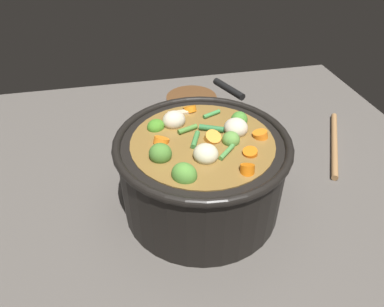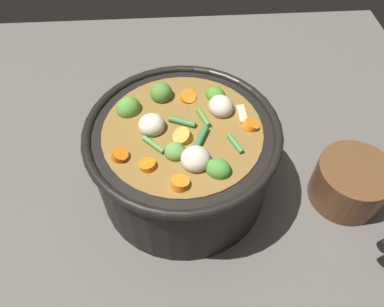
% 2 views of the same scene
% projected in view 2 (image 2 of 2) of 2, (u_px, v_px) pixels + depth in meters
% --- Properties ---
extents(ground_plane, '(1.10, 1.10, 0.00)m').
position_uv_depth(ground_plane, '(184.00, 185.00, 0.66)').
color(ground_plane, '#514C47').
extents(cooking_pot, '(0.30, 0.30, 0.17)m').
position_uv_depth(cooking_pot, '(183.00, 157.00, 0.59)').
color(cooking_pot, black).
rests_on(cooking_pot, ground_plane).
extents(small_saucepan, '(0.16, 0.20, 0.08)m').
position_uv_depth(small_saucepan, '(351.00, 184.00, 0.61)').
color(small_saucepan, brown).
rests_on(small_saucepan, ground_plane).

